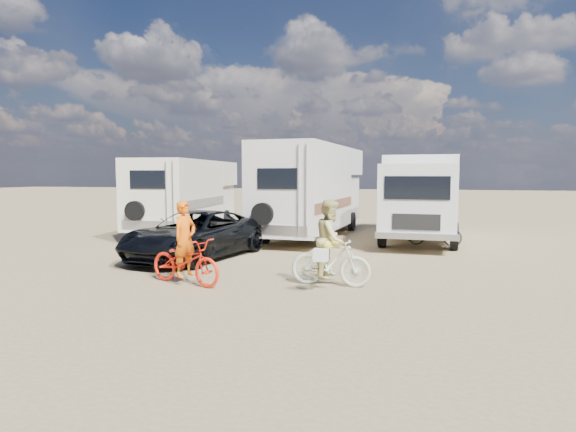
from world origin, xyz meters
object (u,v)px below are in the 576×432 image
(bike_parked, at_px, (434,232))
(box_truck, at_px, (420,198))
(rv_main, at_px, (313,192))
(bike_woman, at_px, (331,262))
(rider_man, at_px, (185,247))
(crate, at_px, (336,242))
(bike_man, at_px, (185,261))
(dark_suv, at_px, (195,235))
(rider_woman, at_px, (331,247))
(cooler, at_px, (209,247))
(rv_left, at_px, (187,197))

(bike_parked, bearing_deg, box_truck, 29.10)
(rv_main, bearing_deg, bike_parked, -14.68)
(rv_main, height_order, bike_woman, rv_main)
(box_truck, height_order, rider_man, box_truck)
(bike_woman, xyz_separation_m, crate, (-0.84, 5.60, -0.34))
(rider_man, bearing_deg, bike_man, 0.00)
(dark_suv, bearing_deg, rider_man, -57.93)
(bike_man, height_order, bike_parked, bike_man)
(rv_main, relative_size, bike_woman, 4.71)
(rider_woman, distance_m, cooler, 5.51)
(cooler, bearing_deg, bike_woman, -43.32)
(cooler, bearing_deg, bike_parked, 22.16)
(rv_left, bearing_deg, dark_suv, -67.90)
(bike_man, bearing_deg, bike_parked, -17.50)
(rv_left, distance_m, bike_woman, 11.31)
(bike_woman, height_order, cooler, bike_woman)
(dark_suv, bearing_deg, bike_man, -57.93)
(rv_left, bearing_deg, crate, -28.64)
(box_truck, xyz_separation_m, bike_man, (-4.86, -8.86, -1.02))
(bike_parked, bearing_deg, bike_man, 153.92)
(rv_left, height_order, rider_man, rv_left)
(box_truck, bearing_deg, rv_left, -179.62)
(rv_main, bearing_deg, rider_man, -92.48)
(crate, bearing_deg, bike_man, -109.64)
(rv_left, height_order, dark_suv, rv_left)
(bike_man, bearing_deg, rider_man, 0.00)
(bike_man, relative_size, cooler, 3.96)
(rv_main, xyz_separation_m, bike_woman, (2.23, -8.28, -1.21))
(rv_left, xyz_separation_m, dark_suv, (3.22, -5.87, -0.80))
(rv_main, distance_m, dark_suv, 6.29)
(bike_man, xyz_separation_m, crate, (2.24, 6.27, -0.32))
(bike_woman, bearing_deg, rider_man, 105.17)
(rider_woman, bearing_deg, box_truck, -9.42)
(rv_left, bearing_deg, rider_woman, -54.26)
(box_truck, bearing_deg, rider_man, -117.49)
(rider_woman, height_order, crate, rider_woman)
(rider_man, distance_m, cooler, 4.25)
(rv_left, bearing_deg, cooler, -63.62)
(bike_man, relative_size, crate, 4.16)
(rider_man, bearing_deg, cooler, 35.41)
(box_truck, distance_m, crate, 3.92)
(rider_woman, bearing_deg, bike_parked, -15.45)
(rv_left, xyz_separation_m, rider_woman, (7.59, -8.33, -0.64))
(rv_left, xyz_separation_m, bike_parked, (9.85, -1.48, -1.01))
(rv_main, xyz_separation_m, rider_man, (-0.85, -8.95, -0.91))
(dark_suv, bearing_deg, crate, 51.28)
(rv_left, height_order, bike_parked, rv_left)
(bike_woman, bearing_deg, bike_man, 105.17)
(rv_main, bearing_deg, crate, -59.68)
(rv_main, relative_size, rider_woman, 4.88)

